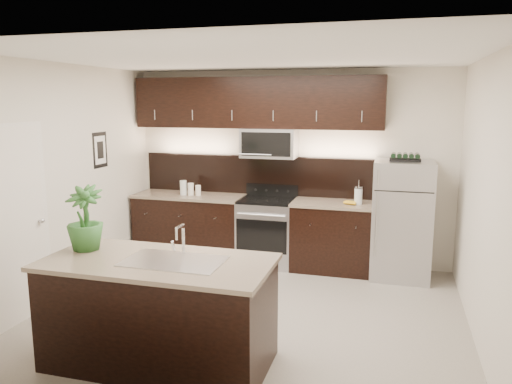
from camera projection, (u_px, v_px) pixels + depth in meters
ground at (250, 313)px, 5.42m from camera, size 4.50×4.50×0.00m
room_walls at (239, 158)px, 5.11m from camera, size 4.52×4.02×2.71m
counter_run at (253, 230)px, 7.05m from camera, size 3.51×0.65×0.94m
upper_fixtures at (258, 111)px, 6.89m from camera, size 3.49×0.40×1.66m
island at (159, 312)px, 4.32m from camera, size 1.96×0.96×0.94m
sink_faucet at (174, 259)px, 4.20m from camera, size 0.84×0.50×0.28m
refrigerator at (402, 220)px, 6.41m from camera, size 0.74×0.67×1.53m
wine_rack at (405, 157)px, 6.26m from camera, size 0.38×0.23×0.09m
plant at (85, 218)px, 4.49m from camera, size 0.38×0.38×0.59m
canisters at (189, 189)px, 7.16m from camera, size 0.31×0.10×0.21m
french_press at (358, 195)px, 6.51m from camera, size 0.11×0.11×0.31m
bananas at (347, 202)px, 6.54m from camera, size 0.21×0.19×0.05m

